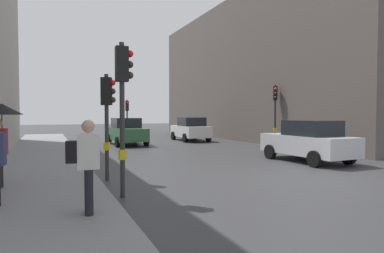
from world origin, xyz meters
name	(u,v)px	position (x,y,z in m)	size (l,w,h in m)	color
ground_plane	(308,181)	(0.00, 0.00, 0.00)	(120.00, 120.00, 0.00)	#38383A
sidewalk_kerb	(42,165)	(-7.48, 6.00, 0.08)	(3.16, 40.00, 0.16)	gray
building_facade_right	(286,74)	(11.90, 15.88, 5.52)	(12.00, 27.03, 11.03)	#5B514C
traffic_light_mid_street	(275,104)	(5.59, 9.04, 2.62)	(0.37, 0.44, 3.80)	#2D2D2D
traffic_light_near_right	(107,107)	(-5.58, 2.47, 2.24)	(0.45, 0.34, 3.24)	#2D2D2D
traffic_light_near_left	(123,91)	(-5.58, 0.19, 2.59)	(0.43, 0.25, 3.76)	#2D2D2D
traffic_light_far_median	(127,112)	(-0.94, 20.74, 2.23)	(0.25, 0.44, 3.23)	#2D2D2D
car_silver_hatchback	(308,141)	(2.93, 3.23, 0.88)	(2.10, 4.24, 1.76)	#BCBCC1
car_white_compact	(191,129)	(2.70, 15.46, 0.88)	(2.14, 4.26, 1.76)	silver
car_green_estate	(127,131)	(-2.46, 14.05, 0.88)	(2.09, 4.24, 1.76)	#2D6038
pedestrian_with_umbrella	(1,122)	(-8.35, 1.70, 1.84)	(1.00, 1.00, 2.14)	black
pedestrian_with_black_backpack	(86,161)	(-6.62, -1.44, 1.16)	(0.63, 0.36, 1.77)	black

